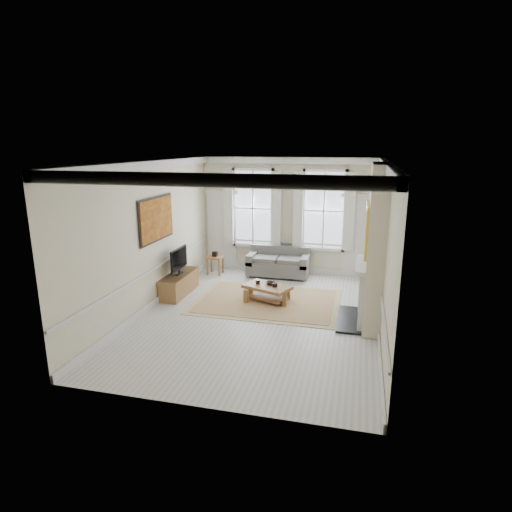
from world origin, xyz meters
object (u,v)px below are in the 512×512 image
(side_table, at_px, (215,260))
(tv_stand, at_px, (179,284))
(coffee_table, at_px, (267,289))
(sofa, at_px, (279,264))

(side_table, xyz_separation_m, tv_stand, (-0.32, -1.89, -0.17))
(side_table, height_order, tv_stand, side_table)
(coffee_table, distance_m, tv_stand, 2.32)
(sofa, xyz_separation_m, side_table, (-1.86, -0.31, 0.08))
(sofa, distance_m, tv_stand, 3.10)
(sofa, xyz_separation_m, coffee_table, (0.15, -2.21, -0.02))
(tv_stand, bearing_deg, sofa, 45.42)
(coffee_table, height_order, tv_stand, tv_stand)
(sofa, height_order, coffee_table, sofa)
(side_table, distance_m, coffee_table, 2.76)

